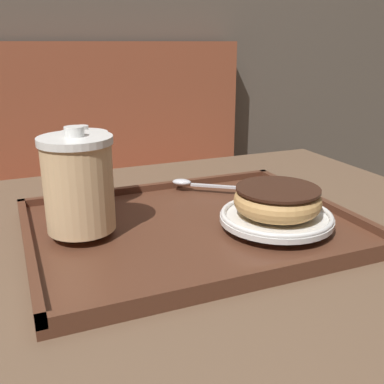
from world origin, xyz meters
name	(u,v)px	position (x,y,z in m)	size (l,w,h in m)	color
booth_bench	(99,250)	(0.03, 0.87, 0.32)	(1.15, 0.44, 1.00)	brown
cafe_table	(184,334)	(0.00, 0.00, 0.56)	(1.04, 0.85, 0.72)	brown
serving_tray	(192,227)	(0.02, 0.03, 0.73)	(0.48, 0.38, 0.02)	#512D1E
coffee_cup_front	(79,183)	(-0.14, 0.05, 0.81)	(0.10, 0.10, 0.15)	#E0B784
coffee_cup_rear	(85,168)	(-0.11, 0.15, 0.81)	(0.08, 0.08, 0.13)	red
plate_with_chocolate_donut	(276,217)	(0.13, -0.04, 0.75)	(0.17, 0.17, 0.01)	white
donut_chocolate_glazed	(277,200)	(0.13, -0.04, 0.78)	(0.13, 0.13, 0.04)	tan
spoon	(196,184)	(0.09, 0.17, 0.75)	(0.14, 0.11, 0.01)	silver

